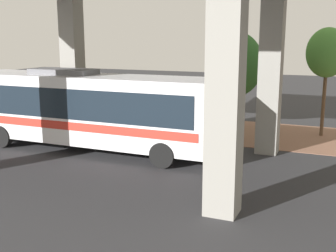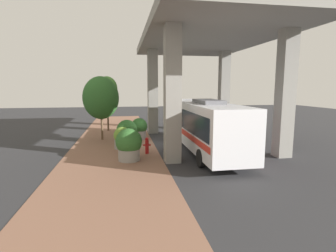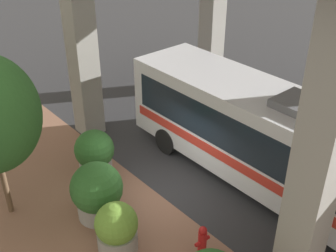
% 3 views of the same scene
% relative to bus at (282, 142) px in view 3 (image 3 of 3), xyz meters
% --- Properties ---
extents(ground_plane, '(80.00, 80.00, 0.00)m').
position_rel_bus_xyz_m(ground_plane, '(-3.07, 2.45, -1.92)').
color(ground_plane, '#2D2D30').
rests_on(ground_plane, ground).
extents(sidewalk_strip, '(6.00, 40.00, 0.02)m').
position_rel_bus_xyz_m(sidewalk_strip, '(-6.07, 2.45, -1.91)').
color(sidewalk_strip, '#845B47').
rests_on(sidewalk_strip, ground).
extents(bus, '(2.74, 11.79, 3.54)m').
position_rel_bus_xyz_m(bus, '(0.00, 0.00, 0.00)').
color(bus, silver).
rests_on(bus, ground).
extents(fire_hydrant, '(0.50, 0.24, 1.09)m').
position_rel_bus_xyz_m(fire_hydrant, '(-3.86, -0.42, -1.37)').
color(fire_hydrant, '#B21919').
rests_on(fire_hydrant, ground).
extents(planter_front, '(1.36, 1.36, 1.78)m').
position_rel_bus_xyz_m(planter_front, '(-4.04, 4.62, -1.02)').
color(planter_front, gray).
rests_on(planter_front, ground).
extents(planter_back, '(1.20, 1.20, 1.56)m').
position_rel_bus_xyz_m(planter_back, '(-5.44, 1.31, -1.16)').
color(planter_back, gray).
rests_on(planter_back, ground).
extents(planter_extra, '(1.59, 1.59, 1.87)m').
position_rel_bus_xyz_m(planter_extra, '(-5.09, 2.83, -1.00)').
color(planter_extra, gray).
rests_on(planter_extra, ground).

